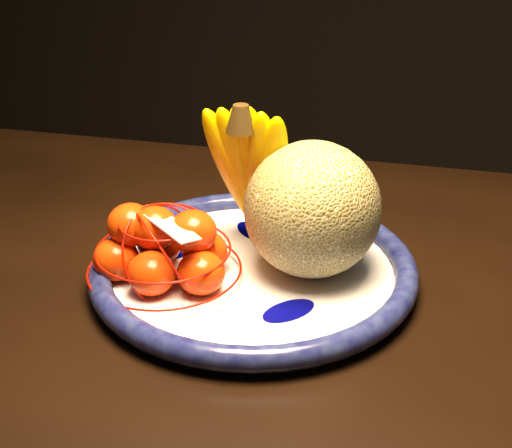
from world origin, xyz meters
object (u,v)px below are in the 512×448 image
(fruit_bowl, at_px, (253,269))
(dining_table, at_px, (79,334))
(cantaloupe, at_px, (312,209))
(mandarin_bag, at_px, (164,249))
(banana_bunch, at_px, (253,167))

(fruit_bowl, bearing_deg, dining_table, -163.58)
(cantaloupe, bearing_deg, mandarin_bag, -155.80)
(mandarin_bag, bearing_deg, banana_bunch, 57.95)
(banana_bunch, relative_size, mandarin_bag, 1.04)
(dining_table, bearing_deg, banana_bunch, 29.18)
(banana_bunch, bearing_deg, cantaloupe, -24.51)
(dining_table, bearing_deg, cantaloupe, 12.58)
(banana_bunch, xyz_separation_m, mandarin_bag, (-0.07, -0.11, -0.07))
(fruit_bowl, height_order, cantaloupe, cantaloupe)
(dining_table, distance_m, mandarin_bag, 0.18)
(dining_table, xyz_separation_m, cantaloupe, (0.28, 0.08, 0.18))
(dining_table, distance_m, cantaloupe, 0.34)
(dining_table, height_order, cantaloupe, cantaloupe)
(fruit_bowl, bearing_deg, banana_bunch, 108.45)
(mandarin_bag, bearing_deg, fruit_bowl, 28.89)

